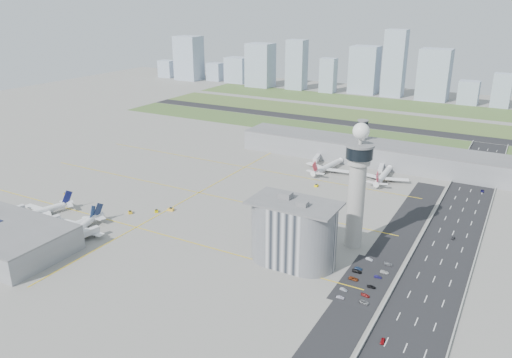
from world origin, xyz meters
The scene contains 62 objects.
ground centered at (0.00, 0.00, 0.00)m, with size 1000.00×1000.00×0.00m, color gray.
grass_strip_0 centered at (-20.00, 225.00, 0.04)m, with size 480.00×50.00×0.08m, color #425C2B.
grass_strip_1 centered at (-20.00, 300.00, 0.04)m, with size 480.00×60.00×0.08m, color #546C33.
grass_strip_2 centered at (-20.00, 380.00, 0.04)m, with size 480.00×70.00×0.08m, color #526F34.
runway centered at (-20.00, 262.00, 0.06)m, with size 480.00×22.00×0.10m, color black.
highway centered at (115.00, 0.00, 0.05)m, with size 28.00×500.00×0.10m, color black.
barrier_left centered at (101.00, 0.00, 0.60)m, with size 0.60×500.00×1.20m, color #9E9E99.
barrier_right centered at (129.00, 0.00, 0.60)m, with size 0.60×500.00×1.20m, color #9E9E99.
landside_road centered at (90.00, -10.00, 0.04)m, with size 18.00×260.00×0.08m, color black.
parking_lot centered at (88.00, -22.00, 0.05)m, with size 20.00×44.00×0.10m, color black.
taxiway_line_h_0 centered at (-40.00, -30.00, 0.01)m, with size 260.00×0.60×0.01m, color yellow.
taxiway_line_h_1 centered at (-40.00, 30.00, 0.01)m, with size 260.00×0.60×0.01m, color yellow.
taxiway_line_h_2 centered at (-40.00, 90.00, 0.01)m, with size 260.00×0.60×0.01m, color yellow.
taxiway_line_v centered at (-40.00, 30.00, 0.01)m, with size 0.60×260.00×0.01m, color yellow.
control_tower centered at (72.00, 8.00, 35.04)m, with size 14.00×14.00×64.50m.
secondary_tower centered at (30.00, 150.00, 18.80)m, with size 8.60×8.60×31.90m.
admin_building centered at (51.99, -22.00, 15.30)m, with size 42.00×24.00×33.50m.
terminal_pier centered at (40.00, 148.00, 7.90)m, with size 210.00×32.00×15.80m.
airplane_near_a centered at (-98.68, -46.80, 5.67)m, with size 40.52×34.45×11.35m, color white, non-canonical shape.
airplane_near_b centered at (-67.21, -50.10, 5.35)m, with size 38.22×32.49×10.70m, color white, non-canonical shape.
airplane_near_c centered at (-60.52, -53.21, 5.20)m, with size 37.18×31.60×10.41m, color white, non-canonical shape.
airplane_far_a centered at (17.54, 112.05, 5.86)m, with size 41.86×35.58×11.72m, color white, non-canonical shape.
airplane_far_b centered at (58.67, 112.26, 5.86)m, with size 41.83×35.55×11.71m, color white, non-canonical shape.
jet_bridge_near_0 centered at (-113.00, -61.00, 2.85)m, with size 14.00×3.00×5.70m, color silver, non-canonical shape.
jet_bridge_near_1 centered at (-83.00, -61.00, 2.85)m, with size 14.00×3.00×5.70m, color silver, non-canonical shape.
jet_bridge_near_2 centered at (-53.00, -61.00, 2.85)m, with size 14.00×3.00×5.70m, color silver, non-canonical shape.
jet_bridge_far_0 centered at (2.00, 132.00, 2.85)m, with size 14.00×3.00×5.70m, color silver, non-canonical shape.
jet_bridge_far_1 centered at (52.00, 132.00, 2.85)m, with size 14.00×3.00×5.70m, color silver, non-canonical shape.
tug_0 centered at (-112.47, -15.44, 0.89)m, with size 2.11×3.08×1.79m, color #CD9807, non-canonical shape.
tug_1 centered at (-56.12, -17.13, 0.87)m, with size 2.06×3.00×1.74m, color gold, non-canonical shape.
tug_2 centered at (-43.79, -8.12, 0.83)m, with size 1.97×2.87×1.67m, color #D9C300, non-canonical shape.
tug_3 centered at (-37.65, -2.17, 0.98)m, with size 2.32×3.37×1.96m, color yellow, non-canonical shape.
tug_4 centered at (22.76, 77.84, 0.85)m, with size 2.01×2.93×1.70m, color #FEDE00, non-canonical shape.
tug_5 centered at (60.87, 114.11, 0.95)m, with size 2.25×3.28×1.90m, color gold, non-canonical shape.
car_lot_0 centered at (83.17, -41.00, 0.59)m, with size 1.38×3.44×1.17m, color silver.
car_lot_1 centered at (82.35, -34.66, 0.55)m, with size 1.16×3.34×1.10m, color #979CAB.
car_lot_2 centered at (83.29, -24.15, 0.62)m, with size 2.07×4.49×1.25m, color maroon.
car_lot_3 centered at (82.61, -17.18, 0.65)m, with size 1.82×4.47×1.30m, color black.
car_lot_4 centered at (82.32, -14.18, 0.63)m, with size 1.48×3.69×1.26m, color navy.
car_lot_5 centered at (84.15, -3.08, 0.58)m, with size 1.23×3.52×1.16m, color silver.
car_lot_6 centered at (93.18, -39.83, 0.57)m, with size 1.91×4.13×1.15m, color gray.
car_lot_7 centered at (92.03, -34.40, 0.56)m, with size 1.58×3.89×1.13m, color maroon.
car_lot_8 centered at (92.29, -26.70, 0.64)m, with size 1.52×3.78×1.29m, color black.
car_lot_9 centered at (92.43, -17.18, 0.56)m, with size 1.19×3.42×1.13m, color #18144B.
car_lot_10 centered at (93.90, -11.52, 0.56)m, with size 1.84×4.00×1.11m, color silver.
car_lot_11 centered at (93.57, -3.38, 0.60)m, with size 1.69×4.16×1.21m, color slate.
car_hw_0 centered at (106.81, -60.83, 0.61)m, with size 1.44×3.57×1.22m, color maroon.
car_hw_1 centered at (116.04, 40.34, 0.55)m, with size 1.16×3.33×1.10m, color black.
car_hw_2 centered at (121.87, 121.93, 0.58)m, with size 1.94×4.21×1.17m, color #161250.
car_hw_4 centered at (107.49, 182.00, 0.60)m, with size 1.42×3.52×1.20m, color slate.
skyline_bldg_0 centered at (-377.77, 421.70, 13.25)m, with size 24.05×19.24×26.50m, color #9EADC1.
skyline_bldg_1 centered at (-331.22, 417.61, 32.80)m, with size 37.63×30.10×65.60m, color #9EADC1.
skyline_bldg_2 centered at (-291.25, 430.16, 13.39)m, with size 22.81×18.25×26.79m, color #9EADC1.
skyline_bldg_3 centered at (-252.58, 431.35, 18.47)m, with size 32.30×25.84×36.93m, color #9EADC1.
skyline_bldg_4 centered at (-204.47, 415.19, 30.18)m, with size 35.81×28.65×60.36m, color #9EADC1.
skyline_bldg_5 centered at (-150.11, 419.66, 33.44)m, with size 25.49×20.39×66.89m, color #9EADC1.
skyline_bldg_6 centered at (-102.68, 417.90, 22.60)m, with size 20.04×16.03×45.20m, color #9EADC1.
skyline_bldg_7 centered at (-59.44, 436.89, 30.61)m, with size 35.76×28.61×61.22m, color #9EADC1.
skyline_bldg_8 centered at (-19.42, 431.56, 41.69)m, with size 26.33×21.06×83.39m, color #9EADC1.
skyline_bldg_9 centered at (30.27, 432.32, 31.06)m, with size 36.96×29.57×62.11m, color #9EADC1.
skyline_bldg_10 centered at (73.27, 423.68, 13.87)m, with size 23.01×18.41×27.75m, color #9EADC1.
skyline_bldg_11 centered at (108.28, 423.34, 19.48)m, with size 20.22×16.18×38.97m, color #9EADC1.
Camera 1 is at (140.04, -216.68, 119.68)m, focal length 35.00 mm.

